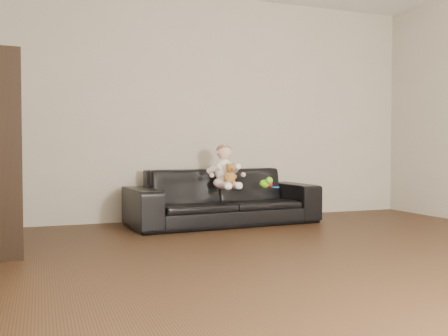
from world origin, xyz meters
name	(u,v)px	position (x,y,z in m)	size (l,w,h in m)	color
floor	(354,270)	(0.00, 0.00, 0.00)	(5.50, 5.50, 0.00)	#392314
wall_back	(217,108)	(0.00, 2.75, 1.30)	(5.00, 5.00, 0.00)	#B6AD99
sofa	(223,197)	(-0.11, 2.25, 0.30)	(2.04, 0.80, 0.59)	black
baby	(224,169)	(-0.13, 2.14, 0.60)	(0.35, 0.42, 0.47)	#FED6DD
teddy_bear	(230,174)	(-0.12, 2.00, 0.55)	(0.13, 0.13, 0.22)	#9E6C2D
toy_green	(265,184)	(0.32, 2.10, 0.44)	(0.11, 0.13, 0.09)	#71E71B
toy_rattle	(269,184)	(0.38, 2.11, 0.43)	(0.07, 0.07, 0.07)	red
toy_blue_disc	(275,187)	(0.45, 2.10, 0.40)	(0.09, 0.09, 0.01)	blue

